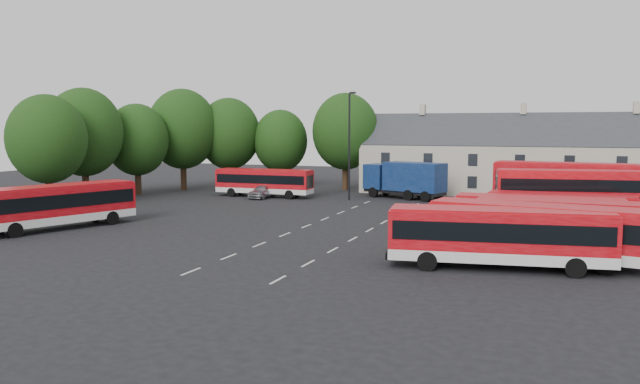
{
  "coord_description": "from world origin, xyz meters",
  "views": [
    {
      "loc": [
        17.71,
        -41.41,
        7.54
      ],
      "look_at": [
        -0.44,
        6.03,
        2.2
      ],
      "focal_mm": 35.0,
      "sensor_mm": 36.0,
      "label": 1
    }
  ],
  "objects_px": {
    "bus_west": "(57,203)",
    "lamppost": "(350,143)",
    "bus_row_a": "(499,233)",
    "box_truck": "(405,178)",
    "bus_dd_south": "(568,194)",
    "silver_car": "(263,191)"
  },
  "relations": [
    {
      "from": "bus_dd_south",
      "to": "bus_west",
      "type": "bearing_deg",
      "value": -165.69
    },
    {
      "from": "bus_row_a",
      "to": "silver_car",
      "type": "xyz_separation_m",
      "value": [
        -26.3,
        25.4,
        -1.21
      ]
    },
    {
      "from": "bus_row_a",
      "to": "box_truck",
      "type": "distance_m",
      "value": 32.7
    },
    {
      "from": "bus_west",
      "to": "lamppost",
      "type": "height_order",
      "value": "lamppost"
    },
    {
      "from": "bus_row_a",
      "to": "bus_west",
      "type": "relative_size",
      "value": 0.99
    },
    {
      "from": "bus_row_a",
      "to": "silver_car",
      "type": "relative_size",
      "value": 2.71
    },
    {
      "from": "bus_row_a",
      "to": "box_truck",
      "type": "height_order",
      "value": "box_truck"
    },
    {
      "from": "bus_west",
      "to": "lamppost",
      "type": "relative_size",
      "value": 1.07
    },
    {
      "from": "box_truck",
      "to": "lamppost",
      "type": "bearing_deg",
      "value": -129.67
    },
    {
      "from": "lamppost",
      "to": "bus_row_a",
      "type": "bearing_deg",
      "value": -57.59
    },
    {
      "from": "bus_west",
      "to": "box_truck",
      "type": "xyz_separation_m",
      "value": [
        19.41,
        28.49,
        0.18
      ]
    },
    {
      "from": "bus_west",
      "to": "box_truck",
      "type": "relative_size",
      "value": 1.29
    },
    {
      "from": "box_truck",
      "to": "lamppost",
      "type": "distance_m",
      "value": 7.09
    },
    {
      "from": "silver_car",
      "to": "box_truck",
      "type": "bearing_deg",
      "value": 21.5
    },
    {
      "from": "bus_row_a",
      "to": "silver_car",
      "type": "height_order",
      "value": "bus_row_a"
    },
    {
      "from": "bus_west",
      "to": "lamppost",
      "type": "distance_m",
      "value": 29.36
    },
    {
      "from": "lamppost",
      "to": "bus_west",
      "type": "bearing_deg",
      "value": -119.36
    },
    {
      "from": "silver_car",
      "to": "lamppost",
      "type": "distance_m",
      "value": 10.55
    },
    {
      "from": "bus_dd_south",
      "to": "box_truck",
      "type": "height_order",
      "value": "bus_dd_south"
    },
    {
      "from": "bus_dd_south",
      "to": "box_truck",
      "type": "xyz_separation_m",
      "value": [
        -15.69,
        13.41,
        -0.29
      ]
    },
    {
      "from": "bus_west",
      "to": "box_truck",
      "type": "distance_m",
      "value": 34.47
    },
    {
      "from": "bus_row_a",
      "to": "bus_west",
      "type": "distance_m",
      "value": 31.61
    }
  ]
}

